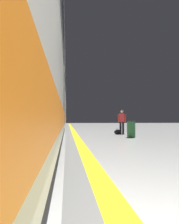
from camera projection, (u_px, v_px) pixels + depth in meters
safety_line_strip at (79, 142)px, 10.46m from camera, size 0.36×80.00×0.01m
tactile_edge_band at (72, 142)px, 10.43m from camera, size 0.56×80.00×0.01m
high_speed_train at (29, 81)px, 9.81m from camera, size 2.94×28.80×4.97m
passenger_near at (122, 120)px, 15.69m from camera, size 0.48×0.28×1.60m
duffel_bag_near at (118, 132)px, 15.46m from camera, size 0.44×0.26×0.36m
waste_bin at (131, 129)px, 12.83m from camera, size 0.46×0.46×0.91m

